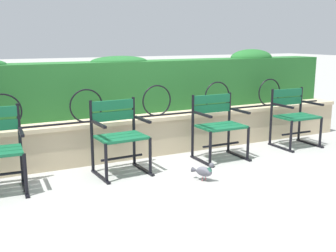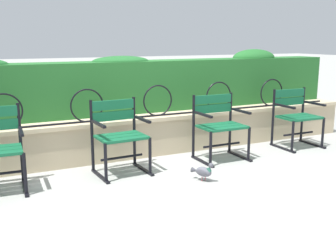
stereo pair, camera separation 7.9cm
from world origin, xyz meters
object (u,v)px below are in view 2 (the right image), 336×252
at_px(pigeon_near_chairs, 203,171).
at_px(park_chair_rightmost, 296,115).
at_px(park_chair_centre_right, 219,124).
at_px(park_chair_centre_left, 119,134).

bearing_deg(pigeon_near_chairs, park_chair_rightmost, 20.24).
distance_m(park_chair_rightmost, pigeon_near_chairs, 2.14).
height_order(park_chair_centre_right, pigeon_near_chairs, park_chair_centre_right).
height_order(park_chair_centre_left, park_chair_rightmost, park_chair_centre_left).
bearing_deg(park_chair_centre_right, pigeon_near_chairs, -133.02).
distance_m(park_chair_centre_right, park_chair_rightmost, 1.36).
relative_size(park_chair_centre_right, park_chair_rightmost, 1.01).
distance_m(park_chair_centre_right, pigeon_near_chairs, 0.99).
bearing_deg(pigeon_near_chairs, park_chair_centre_left, 136.03).
bearing_deg(park_chair_centre_right, park_chair_rightmost, 2.39).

